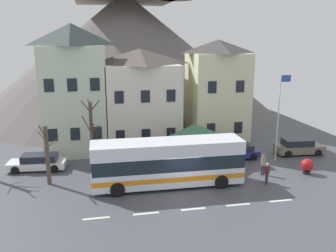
% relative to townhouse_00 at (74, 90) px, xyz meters
% --- Properties ---
extents(ground_plane, '(40.00, 60.00, 0.07)m').
position_rel_townhouse_00_xyz_m(ground_plane, '(7.57, -11.57, -5.91)').
color(ground_plane, '#484A53').
extents(townhouse_00, '(5.64, 5.21, 11.77)m').
position_rel_townhouse_00_xyz_m(townhouse_00, '(0.00, 0.00, 0.00)').
color(townhouse_00, beige).
rests_on(townhouse_00, ground_plane).
extents(townhouse_01, '(6.94, 6.65, 9.52)m').
position_rel_townhouse_00_xyz_m(townhouse_01, '(6.21, 0.72, -1.12)').
color(townhouse_01, silver).
rests_on(townhouse_01, ground_plane).
extents(townhouse_02, '(5.41, 5.08, 10.34)m').
position_rel_townhouse_00_xyz_m(townhouse_02, '(13.72, -0.07, -0.71)').
color(townhouse_02, beige).
rests_on(townhouse_02, ground_plane).
extents(hilltop_castle, '(42.90, 42.90, 24.91)m').
position_rel_townhouse_00_xyz_m(hilltop_castle, '(6.60, 20.54, 3.05)').
color(hilltop_castle, '#5E5756').
rests_on(hilltop_castle, ground_plane).
extents(transit_bus, '(10.91, 2.78, 3.39)m').
position_rel_townhouse_00_xyz_m(transit_bus, '(6.74, -9.86, -4.17)').
color(transit_bus, white).
rests_on(transit_bus, ground_plane).
extents(bus_shelter, '(3.60, 3.60, 3.46)m').
position_rel_townhouse_00_xyz_m(bus_shelter, '(9.91, -5.52, -2.97)').
color(bus_shelter, '#473D33').
rests_on(bus_shelter, ground_plane).
extents(parked_car_00, '(3.87, 1.85, 1.28)m').
position_rel_townhouse_00_xyz_m(parked_car_00, '(14.02, -5.07, -5.25)').
color(parked_car_00, navy).
rests_on(parked_car_00, ground_plane).
extents(parked_car_01, '(4.45, 2.12, 1.44)m').
position_rel_townhouse_00_xyz_m(parked_car_01, '(20.07, -5.04, -5.18)').
color(parked_car_01, '#756B5C').
rests_on(parked_car_01, ground_plane).
extents(parked_car_02, '(4.70, 2.19, 1.30)m').
position_rel_townhouse_00_xyz_m(parked_car_02, '(-2.97, -4.51, -5.25)').
color(parked_car_02, white).
rests_on(parked_car_02, ground_plane).
extents(pedestrian_00, '(0.33, 0.33, 1.66)m').
position_rel_townhouse_00_xyz_m(pedestrian_00, '(10.64, -7.53, -4.92)').
color(pedestrian_00, '#2D2D38').
rests_on(pedestrian_00, ground_plane).
extents(pedestrian_01, '(0.31, 0.29, 1.66)m').
position_rel_townhouse_00_xyz_m(pedestrian_01, '(14.48, -9.26, -4.92)').
color(pedestrian_01, '#2D2D38').
rests_on(pedestrian_01, ground_plane).
extents(pedestrian_02, '(0.36, 0.37, 1.62)m').
position_rel_townhouse_00_xyz_m(pedestrian_02, '(13.96, -10.97, -4.99)').
color(pedestrian_02, '#2D2D38').
rests_on(pedestrian_02, ground_plane).
extents(public_bench, '(1.58, 0.48, 0.87)m').
position_rel_townhouse_00_xyz_m(public_bench, '(8.67, -3.78, -5.41)').
color(public_bench, brown).
rests_on(public_bench, ground_plane).
extents(flagpole, '(0.95, 0.10, 7.53)m').
position_rel_townhouse_00_xyz_m(flagpole, '(17.18, -6.28, -1.54)').
color(flagpole, silver).
rests_on(flagpole, ground_plane).
extents(harbour_buoy, '(0.98, 0.98, 1.23)m').
position_rel_townhouse_00_xyz_m(harbour_buoy, '(17.98, -9.77, -5.19)').
color(harbour_buoy, black).
rests_on(harbour_buoy, ground_plane).
extents(bare_tree_01, '(1.51, 2.01, 5.87)m').
position_rel_townhouse_00_xyz_m(bare_tree_01, '(1.43, -5.69, -2.83)').
color(bare_tree_01, '#47382D').
rests_on(bare_tree_01, ground_plane).
extents(bare_tree_02, '(1.45, 1.28, 4.65)m').
position_rel_townhouse_00_xyz_m(bare_tree_02, '(-1.75, -7.85, -3.58)').
color(bare_tree_02, brown).
rests_on(bare_tree_02, ground_plane).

